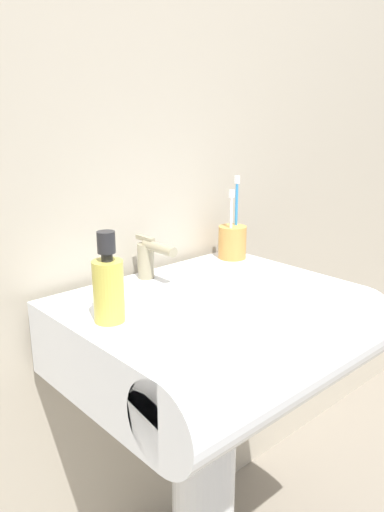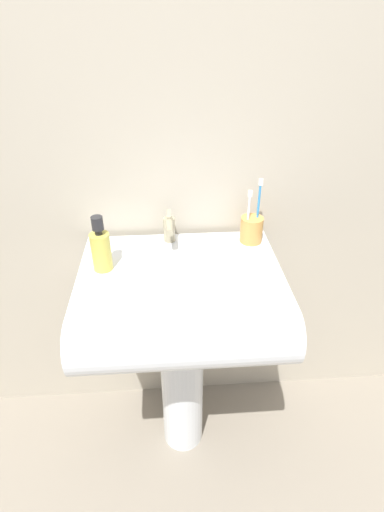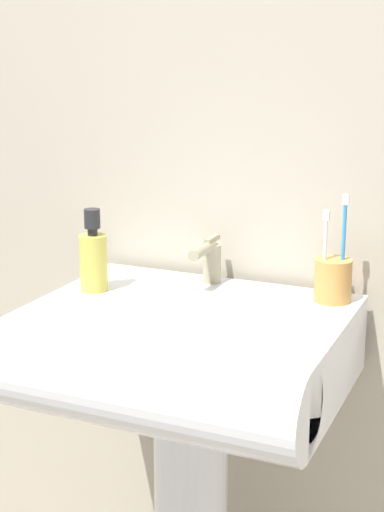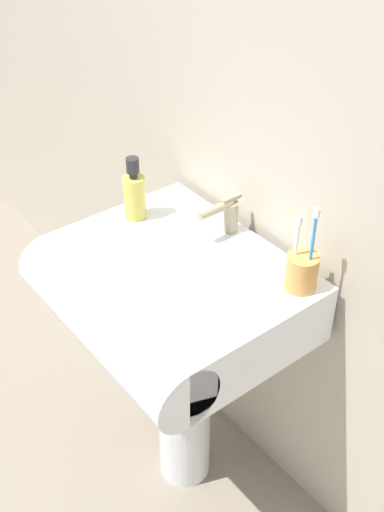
# 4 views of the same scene
# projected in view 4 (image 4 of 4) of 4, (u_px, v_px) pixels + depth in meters

# --- Properties ---
(ground_plane) EXTENTS (6.00, 6.00, 0.00)m
(ground_plane) POSITION_uv_depth(u_px,v_px,m) (185.00, 466.00, 1.96)
(ground_plane) COLOR gray
(ground_plane) RESTS_ON ground
(wall_back) EXTENTS (5.00, 0.05, 2.40)m
(wall_back) POSITION_uv_depth(u_px,v_px,m) (275.00, 63.00, 1.36)
(wall_back) COLOR #B7AD99
(wall_back) RESTS_ON ground
(sink_pedestal) EXTENTS (0.15, 0.15, 0.64)m
(sink_pedestal) POSITION_uv_depth(u_px,v_px,m) (184.00, 397.00, 1.77)
(sink_pedestal) COLOR white
(sink_pedestal) RESTS_ON ground
(sink_basin) EXTENTS (0.58, 0.49, 0.15)m
(sink_basin) POSITION_uv_depth(u_px,v_px,m) (164.00, 295.00, 1.50)
(sink_basin) COLOR white
(sink_basin) RESTS_ON sink_pedestal
(faucet) EXTENTS (0.04, 0.13, 0.10)m
(faucet) POSITION_uv_depth(u_px,v_px,m) (226.00, 214.00, 1.54)
(faucet) COLOR tan
(faucet) RESTS_ON sink_basin
(toothbrush_cup) EXTENTS (0.07, 0.07, 0.21)m
(toothbrush_cup) POSITION_uv_depth(u_px,v_px,m) (302.00, 271.00, 1.38)
(toothbrush_cup) COLOR #D19347
(toothbrush_cup) RESTS_ON sink_basin
(soap_bottle) EXTENTS (0.06, 0.06, 0.17)m
(soap_bottle) POSITION_uv_depth(u_px,v_px,m) (134.00, 194.00, 1.59)
(soap_bottle) COLOR gold
(soap_bottle) RESTS_ON sink_basin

